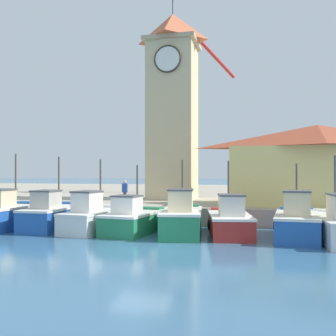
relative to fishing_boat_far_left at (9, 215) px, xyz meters
name	(u,v)px	position (x,y,z in m)	size (l,w,h in m)	color
ground_plane	(142,246)	(8.90, -3.22, -0.81)	(300.00, 300.00, 0.00)	#386689
quay_wharf	(212,196)	(8.90, 23.47, -0.28)	(120.00, 40.00, 1.07)	#A89E89
fishing_boat_far_left	(9,215)	(0.00, 0.00, 0.00)	(2.39, 4.37, 4.29)	#2356A8
fishing_boat_left_outer	(53,215)	(2.50, 0.49, -0.03)	(2.07, 4.81, 4.13)	#2356A8
fishing_boat_left_inner	(94,217)	(5.09, 0.31, -0.06)	(2.54, 4.95, 3.97)	silver
fishing_boat_mid_left	(133,220)	(7.39, 0.05, -0.10)	(2.63, 4.46, 3.62)	#237A4C
fishing_boat_center	(182,219)	(10.03, 0.04, 0.01)	(2.54, 4.80, 3.90)	#237A4C
fishing_boat_mid_right	(230,221)	(12.44, 0.55, -0.09)	(2.79, 5.05, 3.84)	#AD2823
fishing_boat_right_inner	(297,222)	(15.69, 0.18, -0.01)	(2.41, 4.97, 3.68)	#2356A8
clock_tower	(173,102)	(7.24, 10.78, 7.98)	(4.08, 4.08, 16.40)	beige
warehouse_right	(317,164)	(17.64, 7.28, 2.94)	(11.43, 5.43, 5.24)	#E5D17A
port_crane_near	(188,131)	(6.84, 20.32, 6.61)	(5.72, 9.41, 17.39)	maroon
dock_worker_near_tower	(125,192)	(5.39, 4.55, 1.11)	(0.34, 0.22, 1.62)	#33333D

